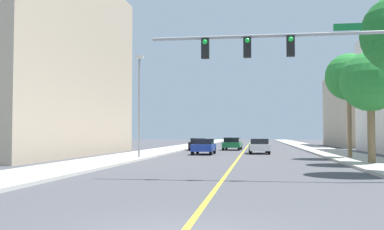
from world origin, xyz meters
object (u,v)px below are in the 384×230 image
street_lamp (139,100)px  traffic_signal_mast (312,61)px  car_green (232,144)px  palm_mid (370,82)px  car_black (198,144)px  car_white (259,146)px  car_blue (204,146)px  palm_far (349,77)px

street_lamp → traffic_signal_mast: bearing=-50.6°
car_green → palm_mid: bearing=-65.3°
street_lamp → car_black: (1.87, 18.47, -3.56)m
car_green → car_white: bearing=-68.8°
car_black → car_blue: (1.84, -10.04, 0.03)m
palm_mid → car_green: 25.21m
car_green → car_blue: car_green is taller
palm_far → car_white: bearing=129.0°
palm_far → car_white: palm_far is taller
street_lamp → palm_far: bearing=10.0°
traffic_signal_mast → palm_far: palm_far is taller
car_black → car_blue: bearing=98.5°
palm_far → car_black: palm_far is taller
palm_far → car_black: 21.31m
palm_far → car_blue: palm_far is taller
palm_mid → palm_far: bearing=89.7°
palm_far → car_blue: (-11.46, 5.74, -5.27)m
street_lamp → palm_far: palm_far is taller
palm_far → car_blue: 13.86m
car_green → car_blue: size_ratio=1.05×
palm_mid → palm_far: 6.32m
palm_far → car_black: bearing=130.1°
traffic_signal_mast → car_green: bearing=98.7°
traffic_signal_mast → car_white: traffic_signal_mast is taller
car_green → car_blue: bearing=-97.7°
car_white → palm_mid: bearing=-68.0°
car_black → palm_mid: bearing=119.2°
palm_mid → car_blue: 17.06m
traffic_signal_mast → palm_far: (4.57, 15.59, 1.27)m
street_lamp → palm_far: size_ratio=0.97×
car_white → car_blue: size_ratio=1.09×
street_lamp → car_blue: bearing=66.2°
car_black → car_blue: size_ratio=1.07×
palm_mid → car_blue: bearing=133.7°
street_lamp → palm_mid: size_ratio=1.12×
street_lamp → car_white: (8.63, 10.78, -3.53)m
traffic_signal_mast → street_lamp: street_lamp is taller
traffic_signal_mast → palm_far: 16.30m
car_blue → traffic_signal_mast: bearing=-71.6°
traffic_signal_mast → street_lamp: 16.71m
palm_mid → car_black: palm_mid is taller
palm_far → car_green: 19.97m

